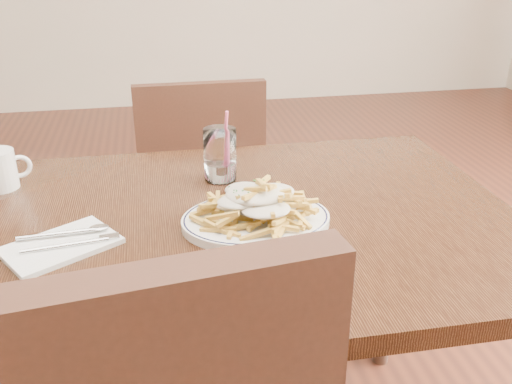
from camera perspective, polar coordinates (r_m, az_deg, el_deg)
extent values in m
cube|color=black|center=(1.15, -3.65, -3.50)|extent=(1.20, 0.80, 0.04)
cylinder|color=black|center=(1.69, -24.08, -10.55)|extent=(0.05, 0.05, 0.71)
cylinder|color=black|center=(1.76, 13.31, -7.31)|extent=(0.05, 0.05, 0.71)
cube|color=#311910|center=(2.04, -5.69, -0.46)|extent=(0.40, 0.40, 0.04)
cube|color=#311910|center=(1.78, -5.40, 4.02)|extent=(0.40, 0.04, 0.44)
cylinder|color=#311910|center=(2.31, -1.71, -3.13)|extent=(0.03, 0.03, 0.39)
cylinder|color=#311910|center=(2.28, -10.19, -3.87)|extent=(0.03, 0.03, 0.39)
cylinder|color=#311910|center=(2.02, -0.06, -7.58)|extent=(0.03, 0.03, 0.39)
cylinder|color=#311910|center=(1.99, -9.85, -8.49)|extent=(0.03, 0.03, 0.39)
torus|color=black|center=(1.10, 0.00, -2.63)|extent=(0.26, 0.26, 0.01)
ellipsoid|color=beige|center=(1.08, 0.00, -0.07)|extent=(0.17, 0.14, 0.03)
cube|color=silver|center=(1.09, -18.94, -5.10)|extent=(0.23, 0.21, 0.01)
cylinder|color=white|center=(1.29, -3.62, 3.75)|extent=(0.07, 0.07, 0.12)
cylinder|color=white|center=(1.31, -3.57, 2.19)|extent=(0.07, 0.07, 0.04)
cylinder|color=#FF6191|center=(1.29, -3.16, 4.91)|extent=(0.02, 0.04, 0.16)
torus|color=white|center=(1.37, -22.57, 2.38)|extent=(0.05, 0.02, 0.05)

